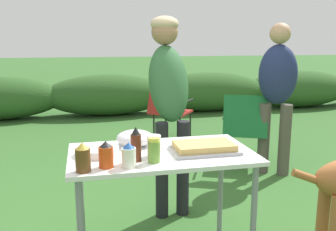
{
  "coord_description": "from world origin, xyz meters",
  "views": [
    {
      "loc": [
        -0.44,
        -2.12,
        1.4
      ],
      "look_at": [
        0.12,
        0.35,
        0.89
      ],
      "focal_mm": 40.0,
      "sensor_mm": 36.0,
      "label": 1
    }
  ],
  "objects_px": {
    "camp_chair_green_behind_table": "(169,108)",
    "mayo_bottle": "(129,156)",
    "hot_sauce_bottle": "(106,155)",
    "relish_jar": "(154,150)",
    "standing_person_in_dark_puffer": "(277,87)",
    "camp_chair_near_hedge": "(245,126)",
    "food_tray": "(204,148)",
    "paper_cup_stack": "(154,146)",
    "folding_table": "(162,164)",
    "plate_stack": "(98,151)",
    "mixing_bowl": "(135,138)",
    "standing_person_in_olive_jacket": "(169,89)",
    "beer_bottle": "(83,158)",
    "bbq_sauce_bottle": "(136,145)"
  },
  "relations": [
    {
      "from": "food_tray",
      "to": "bbq_sauce_bottle",
      "type": "bearing_deg",
      "value": -169.18
    },
    {
      "from": "hot_sauce_bottle",
      "to": "relish_jar",
      "type": "relative_size",
      "value": 1.04
    },
    {
      "from": "food_tray",
      "to": "hot_sauce_bottle",
      "type": "distance_m",
      "value": 0.61
    },
    {
      "from": "standing_person_in_dark_puffer",
      "to": "camp_chair_near_hedge",
      "type": "xyz_separation_m",
      "value": [
        -0.22,
        0.27,
        -0.47
      ]
    },
    {
      "from": "plate_stack",
      "to": "hot_sauce_bottle",
      "type": "distance_m",
      "value": 0.25
    },
    {
      "from": "camp_chair_green_behind_table",
      "to": "mayo_bottle",
      "type": "bearing_deg",
      "value": -69.44
    },
    {
      "from": "bbq_sauce_bottle",
      "to": "beer_bottle",
      "type": "relative_size",
      "value": 1.26
    },
    {
      "from": "folding_table",
      "to": "paper_cup_stack",
      "type": "relative_size",
      "value": 8.84
    },
    {
      "from": "bbq_sauce_bottle",
      "to": "hot_sauce_bottle",
      "type": "distance_m",
      "value": 0.19
    },
    {
      "from": "folding_table",
      "to": "bbq_sauce_bottle",
      "type": "relative_size",
      "value": 5.62
    },
    {
      "from": "hot_sauce_bottle",
      "to": "camp_chair_green_behind_table",
      "type": "xyz_separation_m",
      "value": [
        1.06,
        3.13,
        -0.34
      ]
    },
    {
      "from": "beer_bottle",
      "to": "hot_sauce_bottle",
      "type": "bearing_deg",
      "value": 18.55
    },
    {
      "from": "folding_table",
      "to": "mixing_bowl",
      "type": "xyz_separation_m",
      "value": [
        -0.14,
        0.18,
        0.13
      ]
    },
    {
      "from": "beer_bottle",
      "to": "camp_chair_green_behind_table",
      "type": "relative_size",
      "value": 0.19
    },
    {
      "from": "bbq_sauce_bottle",
      "to": "standing_person_in_olive_jacket",
      "type": "distance_m",
      "value": 0.99
    },
    {
      "from": "hot_sauce_bottle",
      "to": "standing_person_in_dark_puffer",
      "type": "distance_m",
      "value": 2.41
    },
    {
      "from": "plate_stack",
      "to": "beer_bottle",
      "type": "relative_size",
      "value": 1.58
    },
    {
      "from": "hot_sauce_bottle",
      "to": "beer_bottle",
      "type": "height_order",
      "value": "beer_bottle"
    },
    {
      "from": "mayo_bottle",
      "to": "bbq_sauce_bottle",
      "type": "bearing_deg",
      "value": 61.64
    },
    {
      "from": "folding_table",
      "to": "hot_sauce_bottle",
      "type": "relative_size",
      "value": 7.58
    },
    {
      "from": "food_tray",
      "to": "mayo_bottle",
      "type": "height_order",
      "value": "mayo_bottle"
    },
    {
      "from": "mixing_bowl",
      "to": "standing_person_in_olive_jacket",
      "type": "relative_size",
      "value": 0.15
    },
    {
      "from": "paper_cup_stack",
      "to": "standing_person_in_dark_puffer",
      "type": "height_order",
      "value": "standing_person_in_dark_puffer"
    },
    {
      "from": "hot_sauce_bottle",
      "to": "camp_chair_near_hedge",
      "type": "bearing_deg",
      "value": 48.38
    },
    {
      "from": "paper_cup_stack",
      "to": "camp_chair_green_behind_table",
      "type": "distance_m",
      "value": 3.11
    },
    {
      "from": "relish_jar",
      "to": "standing_person_in_olive_jacket",
      "type": "bearing_deg",
      "value": 72.47
    },
    {
      "from": "paper_cup_stack",
      "to": "camp_chair_near_hedge",
      "type": "xyz_separation_m",
      "value": [
        1.33,
        1.68,
        -0.33
      ]
    },
    {
      "from": "mayo_bottle",
      "to": "beer_bottle",
      "type": "height_order",
      "value": "beer_bottle"
    },
    {
      "from": "hot_sauce_bottle",
      "to": "food_tray",
      "type": "bearing_deg",
      "value": 14.41
    },
    {
      "from": "mayo_bottle",
      "to": "camp_chair_near_hedge",
      "type": "relative_size",
      "value": 0.16
    },
    {
      "from": "beer_bottle",
      "to": "camp_chair_green_behind_table",
      "type": "bearing_deg",
      "value": 69.54
    },
    {
      "from": "hot_sauce_bottle",
      "to": "mayo_bottle",
      "type": "bearing_deg",
      "value": -12.3
    },
    {
      "from": "camp_chair_near_hedge",
      "to": "standing_person_in_dark_puffer",
      "type": "bearing_deg",
      "value": -27.13
    },
    {
      "from": "relish_jar",
      "to": "camp_chair_near_hedge",
      "type": "distance_m",
      "value": 2.27
    },
    {
      "from": "food_tray",
      "to": "hot_sauce_bottle",
      "type": "xyz_separation_m",
      "value": [
        -0.59,
        -0.15,
        0.04
      ]
    },
    {
      "from": "food_tray",
      "to": "bbq_sauce_bottle",
      "type": "relative_size",
      "value": 2.03
    },
    {
      "from": "hot_sauce_bottle",
      "to": "camp_chair_near_hedge",
      "type": "height_order",
      "value": "hot_sauce_bottle"
    },
    {
      "from": "camp_chair_green_behind_table",
      "to": "camp_chair_near_hedge",
      "type": "distance_m",
      "value": 1.42
    },
    {
      "from": "hot_sauce_bottle",
      "to": "camp_chair_green_behind_table",
      "type": "relative_size",
      "value": 0.17
    },
    {
      "from": "mayo_bottle",
      "to": "standing_person_in_dark_puffer",
      "type": "height_order",
      "value": "standing_person_in_dark_puffer"
    },
    {
      "from": "camp_chair_near_hedge",
      "to": "standing_person_in_olive_jacket",
      "type": "bearing_deg",
      "value": -117.54
    },
    {
      "from": "standing_person_in_olive_jacket",
      "to": "standing_person_in_dark_puffer",
      "type": "distance_m",
      "value": 1.41
    },
    {
      "from": "relish_jar",
      "to": "camp_chair_near_hedge",
      "type": "relative_size",
      "value": 0.17
    },
    {
      "from": "paper_cup_stack",
      "to": "standing_person_in_dark_puffer",
      "type": "xyz_separation_m",
      "value": [
        1.55,
        1.42,
        0.13
      ]
    },
    {
      "from": "folding_table",
      "to": "plate_stack",
      "type": "relative_size",
      "value": 4.48
    },
    {
      "from": "folding_table",
      "to": "bbq_sauce_bottle",
      "type": "bearing_deg",
      "value": -141.88
    },
    {
      "from": "standing_person_in_dark_puffer",
      "to": "camp_chair_near_hedge",
      "type": "bearing_deg",
      "value": 161.83
    },
    {
      "from": "hot_sauce_bottle",
      "to": "paper_cup_stack",
      "type": "bearing_deg",
      "value": 25.47
    },
    {
      "from": "standing_person_in_dark_puffer",
      "to": "camp_chair_green_behind_table",
      "type": "height_order",
      "value": "standing_person_in_dark_puffer"
    },
    {
      "from": "hot_sauce_bottle",
      "to": "mayo_bottle",
      "type": "xyz_separation_m",
      "value": [
        0.12,
        -0.03,
        -0.0
      ]
    }
  ]
}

